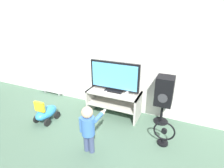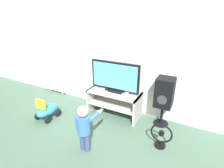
{
  "view_description": "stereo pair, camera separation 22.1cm",
  "coord_description": "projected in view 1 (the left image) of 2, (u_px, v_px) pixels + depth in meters",
  "views": [
    {
      "loc": [
        1.28,
        -2.75,
        2.06
      ],
      "look_at": [
        0.0,
        0.15,
        0.74
      ],
      "focal_mm": 28.0,
      "sensor_mm": 36.0,
      "label": 1
    },
    {
      "loc": [
        1.47,
        -2.66,
        2.06
      ],
      "look_at": [
        0.0,
        0.15,
        0.74
      ],
      "focal_mm": 28.0,
      "sensor_mm": 36.0,
      "label": 2
    }
  ],
  "objects": [
    {
      "name": "ground_plane",
      "position": [
        109.0,
        120.0,
        3.59
      ],
      "size": [
        16.0,
        16.0,
        0.0
      ],
      "primitive_type": "plane",
      "color": "#4C6B56"
    },
    {
      "name": "wall_back",
      "position": [
        120.0,
        52.0,
        3.58
      ],
      "size": [
        10.0,
        0.06,
        2.6
      ],
      "color": "silver",
      "rests_on": "ground_plane"
    },
    {
      "name": "tv_stand",
      "position": [
        114.0,
        99.0,
        3.66
      ],
      "size": [
        1.09,
        0.49,
        0.54
      ],
      "color": "beige",
      "rests_on": "ground_plane"
    },
    {
      "name": "television",
      "position": [
        114.0,
        77.0,
        3.49
      ],
      "size": [
        1.04,
        0.2,
        0.62
      ],
      "color": "black",
      "rests_on": "tv_stand"
    },
    {
      "name": "game_console",
      "position": [
        126.0,
        94.0,
        3.4
      ],
      "size": [
        0.04,
        0.19,
        0.06
      ],
      "color": "white",
      "rests_on": "tv_stand"
    },
    {
      "name": "remote_primary",
      "position": [
        100.0,
        91.0,
        3.59
      ],
      "size": [
        0.1,
        0.13,
        0.03
      ],
      "color": "white",
      "rests_on": "tv_stand"
    },
    {
      "name": "remote_secondary",
      "position": [
        105.0,
        92.0,
        3.53
      ],
      "size": [
        0.04,
        0.13,
        0.03
      ],
      "color": "white",
      "rests_on": "tv_stand"
    },
    {
      "name": "child",
      "position": [
        88.0,
        126.0,
        2.62
      ],
      "size": [
        0.3,
        0.46,
        0.8
      ],
      "color": "#3F4C72",
      "rests_on": "ground_plane"
    },
    {
      "name": "speaker_tower",
      "position": [
        164.0,
        92.0,
        3.28
      ],
      "size": [
        0.32,
        0.33,
        0.97
      ],
      "color": "black",
      "rests_on": "ground_plane"
    },
    {
      "name": "floor_fan",
      "position": [
        164.0,
        134.0,
        2.87
      ],
      "size": [
        0.35,
        0.18,
        0.43
      ],
      "color": "black",
      "rests_on": "ground_plane"
    },
    {
      "name": "ride_on_toy",
      "position": [
        46.0,
        113.0,
        3.5
      ],
      "size": [
        0.32,
        0.51,
        0.49
      ],
      "color": "#338CD1",
      "rests_on": "ground_plane"
    },
    {
      "name": "radiator",
      "position": [
        51.0,
        82.0,
        4.6
      ],
      "size": [
        0.68,
        0.08,
        0.63
      ],
      "color": "white",
      "rests_on": "ground_plane"
    }
  ]
}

